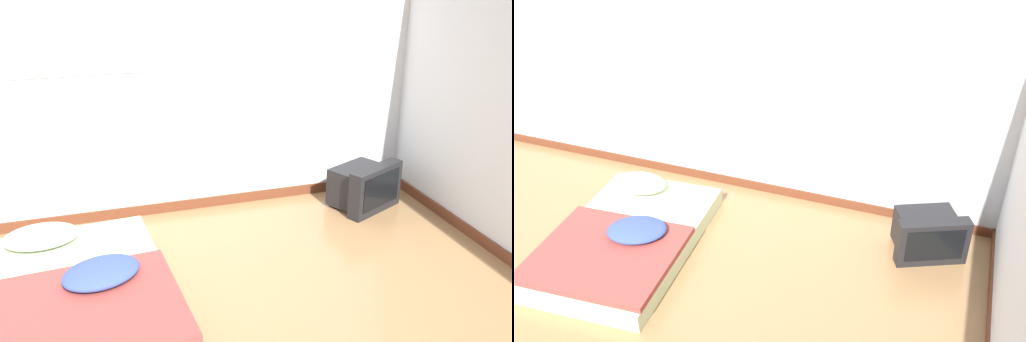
{
  "view_description": "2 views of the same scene",
  "coord_description": "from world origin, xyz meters",
  "views": [
    {
      "loc": [
        0.12,
        -1.88,
        2.14
      ],
      "look_at": [
        1.24,
        1.64,
        0.7
      ],
      "focal_mm": 40.0,
      "sensor_mm": 36.0,
      "label": 1
    },
    {
      "loc": [
        2.49,
        -1.81,
        3.15
      ],
      "look_at": [
        1.14,
        1.87,
        0.74
      ],
      "focal_mm": 40.0,
      "sensor_mm": 36.0,
      "label": 2
    }
  ],
  "objects": [
    {
      "name": "wall_back",
      "position": [
        0.0,
        2.67,
        1.29
      ],
      "size": [
        8.35,
        0.08,
        2.6
      ],
      "color": "silver",
      "rests_on": "ground_plane"
    },
    {
      "name": "crt_tv",
      "position": [
        2.42,
        2.22,
        0.19
      ],
      "size": [
        0.66,
        0.6,
        0.41
      ],
      "color": "black",
      "rests_on": "ground_plane"
    },
    {
      "name": "mattress_bed",
      "position": [
        -0.01,
        1.39,
        0.11
      ],
      "size": [
        1.23,
        1.81,
        0.3
      ],
      "color": "beige",
      "rests_on": "ground_plane"
    }
  ]
}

